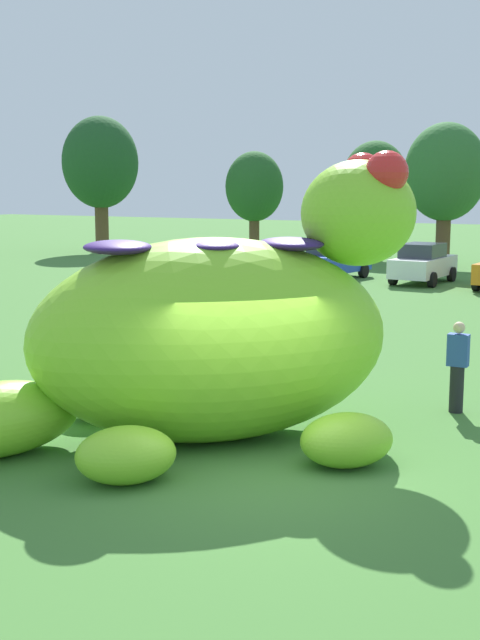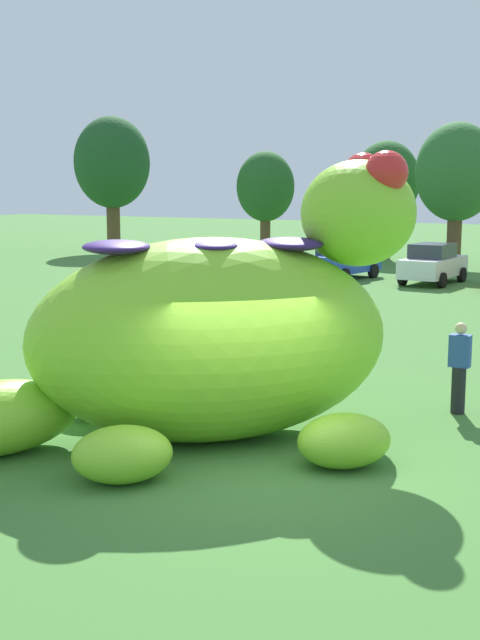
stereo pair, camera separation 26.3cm
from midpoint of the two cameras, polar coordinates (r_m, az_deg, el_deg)
name	(u,v)px [view 2 (the right image)]	position (r m, az deg, el deg)	size (l,w,h in m)	color
ground_plane	(260,473)	(12.55, 1.96, -10.36)	(160.00, 160.00, 0.00)	#427533
giant_inflatable_creature	(210,337)	(13.70, -1.52, -1.15)	(7.09, 8.53, 4.75)	#8CD12D
car_blue	(343,260)	(37.75, 7.20, 4.08)	(2.41, 4.31, 1.72)	#2347B7
car_white	(433,264)	(36.71, 13.22, 3.76)	(2.15, 4.21, 1.72)	white
tree_far_left	(112,163)	(53.64, -8.58, 10.51)	(4.73, 4.73, 8.40)	brown
tree_left	(265,187)	(50.60, 1.90, 9.03)	(3.47, 3.47, 6.16)	brown
tree_mid_left	(386,182)	(48.14, 10.09, 9.25)	(3.73, 3.73, 6.62)	brown
tree_centre_left	(457,173)	(43.86, 14.73, 9.67)	(4.10, 4.10, 7.29)	brown
spectator_mid_field	(313,346)	(17.62, 5.41, -1.78)	(0.38, 0.26, 1.71)	#2D334C
spectator_by_cars	(459,368)	(15.99, 15.18, -3.20)	(0.38, 0.26, 1.71)	black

